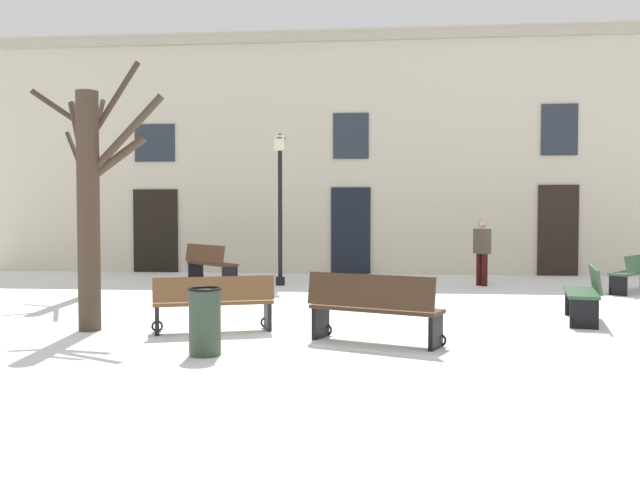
% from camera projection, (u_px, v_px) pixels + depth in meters
% --- Properties ---
extents(ground_plane, '(33.30, 33.30, 0.00)m').
position_uv_depth(ground_plane, '(309.00, 322.00, 11.04)').
color(ground_plane, white).
extents(building_facade, '(20.82, 0.60, 6.85)m').
position_uv_depth(building_facade, '(345.00, 150.00, 19.57)').
color(building_facade, beige).
rests_on(building_facade, ground).
extents(tree_center, '(1.74, 0.90, 4.07)m').
position_uv_depth(tree_center, '(92.00, 200.00, 10.16)').
color(tree_center, '#423326').
rests_on(tree_center, ground).
extents(tree_near_facade, '(1.71, 1.69, 4.22)m').
position_uv_depth(tree_near_facade, '(84.00, 190.00, 14.22)').
color(tree_near_facade, '#382B1E').
rests_on(tree_near_facade, ground).
extents(streetlamp, '(0.30, 0.30, 3.61)m').
position_uv_depth(streetlamp, '(280.00, 192.00, 16.37)').
color(streetlamp, black).
rests_on(streetlamp, ground).
extents(litter_bin, '(0.42, 0.42, 0.83)m').
position_uv_depth(litter_bin, '(205.00, 321.00, 8.43)').
color(litter_bin, '#2D3D2D').
rests_on(litter_bin, ground).
extents(bench_facing_shops, '(1.85, 1.14, 0.94)m').
position_uv_depth(bench_facing_shops, '(374.00, 308.00, 9.17)').
color(bench_facing_shops, '#3D2819').
rests_on(bench_facing_shops, ground).
extents(bench_far_corner, '(1.79, 1.00, 0.83)m').
position_uv_depth(bench_far_corner, '(214.00, 302.00, 10.05)').
color(bench_far_corner, brown).
rests_on(bench_far_corner, ground).
extents(bench_near_lamp, '(1.59, 1.58, 0.94)m').
position_uv_depth(bench_near_lamp, '(210.00, 263.00, 17.15)').
color(bench_near_lamp, '#51331E').
rests_on(bench_near_lamp, ground).
extents(bench_by_litter_bin, '(1.50, 1.68, 0.84)m').
position_uv_depth(bench_by_litter_bin, '(637.00, 272.00, 14.98)').
color(bench_by_litter_bin, '#2D4C33').
rests_on(bench_by_litter_bin, ground).
extents(bench_near_center_tree, '(0.76, 1.59, 0.89)m').
position_uv_depth(bench_near_center_tree, '(585.00, 293.00, 10.97)').
color(bench_near_center_tree, '#2D4C33').
rests_on(bench_near_center_tree, ground).
extents(person_crossing_plaza, '(0.40, 0.44, 1.59)m').
position_uv_depth(person_crossing_plaza, '(482.00, 249.00, 16.29)').
color(person_crossing_plaza, '#350F0F').
rests_on(person_crossing_plaza, ground).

